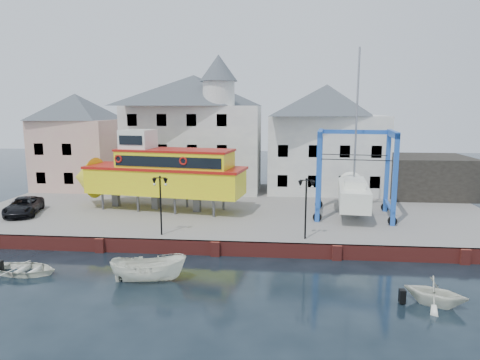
{
  "coord_description": "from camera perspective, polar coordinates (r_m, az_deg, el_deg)",
  "views": [
    {
      "loc": [
        4.21,
        -27.14,
        9.85
      ],
      "look_at": [
        1.0,
        7.0,
        4.0
      ],
      "focal_mm": 32.0,
      "sensor_mm": 36.0,
      "label": 1
    }
  ],
  "objects": [
    {
      "name": "motorboat_c",
      "position": [
        24.52,
        24.49,
        -14.92
      ],
      "size": [
        3.87,
        3.69,
        1.59
      ],
      "primitive_type": "imported",
      "rotation": [
        0.0,
        0.0,
        1.09
      ],
      "color": "white",
      "rests_on": "ground"
    },
    {
      "name": "van",
      "position": [
        40.1,
        -26.89,
        -3.11
      ],
      "size": [
        3.69,
        5.49,
        1.4
      ],
      "primitive_type": "imported",
      "rotation": [
        0.0,
        0.0,
        0.3
      ],
      "color": "black",
      "rests_on": "hardstanding"
    },
    {
      "name": "building_white_right",
      "position": [
        46.5,
        11.32,
        5.48
      ],
      "size": [
        12.0,
        8.0,
        11.2
      ],
      "color": "silver",
      "rests_on": "hardstanding"
    },
    {
      "name": "building_pink",
      "position": [
        50.44,
        -20.85,
        4.84
      ],
      "size": [
        8.0,
        7.0,
        10.3
      ],
      "color": "#D59B94",
      "rests_on": "hardstanding"
    },
    {
      "name": "ground",
      "position": [
        29.18,
        -3.29,
        -10.06
      ],
      "size": [
        140.0,
        140.0,
        0.0
      ],
      "primitive_type": "plane",
      "color": "black",
      "rests_on": "ground"
    },
    {
      "name": "motorboat_d",
      "position": [
        29.22,
        -26.68,
        -11.09
      ],
      "size": [
        4.08,
        3.05,
        0.81
      ],
      "primitive_type": "imported",
      "rotation": [
        0.0,
        0.0,
        1.5
      ],
      "color": "white",
      "rests_on": "ground"
    },
    {
      "name": "motorboat_a",
      "position": [
        25.73,
        -12.05,
        -13.05
      ],
      "size": [
        4.53,
        2.25,
        1.68
      ],
      "primitive_type": "imported",
      "rotation": [
        0.0,
        0.0,
        1.72
      ],
      "color": "white",
      "rests_on": "ground"
    },
    {
      "name": "tour_boat",
      "position": [
        37.89,
        -11.28,
        1.02
      ],
      "size": [
        16.33,
        6.33,
        6.93
      ],
      "rotation": [
        0.0,
        0.0,
        -0.16
      ],
      "color": "#59595E",
      "rests_on": "hardstanding"
    },
    {
      "name": "hardstanding",
      "position": [
        39.5,
        -0.9,
        -4.01
      ],
      "size": [
        44.0,
        22.0,
        1.0
      ],
      "primitive_type": "cube",
      "color": "slate",
      "rests_on": "ground"
    },
    {
      "name": "quay_wall",
      "position": [
        29.11,
        -3.27,
        -9.07
      ],
      "size": [
        44.0,
        0.47,
        1.0
      ],
      "color": "maroon",
      "rests_on": "ground"
    },
    {
      "name": "building_white_main",
      "position": [
        46.5,
        -5.94,
        6.54
      ],
      "size": [
        14.0,
        8.3,
        14.0
      ],
      "color": "silver",
      "rests_on": "hardstanding"
    },
    {
      "name": "travel_lift",
      "position": [
        36.85,
        14.86,
        -0.95
      ],
      "size": [
        6.83,
        9.15,
        13.52
      ],
      "rotation": [
        0.0,
        0.0,
        -0.11
      ],
      "color": "#1550A9",
      "rests_on": "hardstanding"
    },
    {
      "name": "shed_dark",
      "position": [
        47.06,
        23.62,
        0.49
      ],
      "size": [
        8.0,
        7.0,
        4.0
      ],
      "primitive_type": "cube",
      "color": "black",
      "rests_on": "hardstanding"
    },
    {
      "name": "lamp_post_left",
      "position": [
        30.05,
        -10.59,
        -1.38
      ],
      "size": [
        1.12,
        0.32,
        4.2
      ],
      "color": "black",
      "rests_on": "hardstanding"
    },
    {
      "name": "lamp_post_right",
      "position": [
        28.96,
        8.81,
        -1.74
      ],
      "size": [
        1.12,
        0.32,
        4.2
      ],
      "color": "black",
      "rests_on": "hardstanding"
    }
  ]
}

